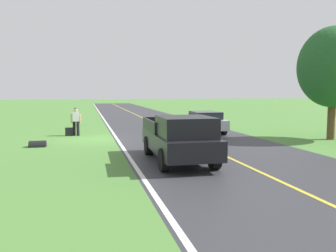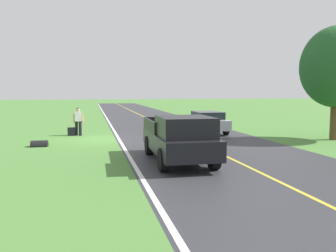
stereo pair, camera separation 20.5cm
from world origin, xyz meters
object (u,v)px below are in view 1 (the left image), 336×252
tree_far_side_near (334,67)px  sedan_near_oncoming (205,121)px  suitcase_carried (69,132)px  pickup_truck_passing (180,137)px  hitchhiker_walking (76,120)px

tree_far_side_near → sedan_near_oncoming: tree_far_side_near is taller
suitcase_carried → sedan_near_oncoming: (-8.61, 0.33, 0.50)m
pickup_truck_passing → suitcase_carried: bearing=-64.2°
pickup_truck_passing → tree_far_side_near: 11.35m
sedan_near_oncoming → tree_far_side_near: bearing=141.7°
hitchhiker_walking → pickup_truck_passing: bearing=113.5°
suitcase_carried → tree_far_side_near: tree_far_side_near is taller
hitchhiker_walking → suitcase_carried: size_ratio=3.40×
tree_far_side_near → hitchhiker_walking: bearing=-19.9°
suitcase_carried → pickup_truck_passing: (-4.49, 9.30, 0.71)m
pickup_truck_passing → sedan_near_oncoming: 9.87m
hitchhiker_walking → tree_far_side_near: tree_far_side_near is taller
suitcase_carried → pickup_truck_passing: 10.35m
suitcase_carried → pickup_truck_passing: bearing=24.0°
tree_far_side_near → sedan_near_oncoming: (5.92, -4.67, -3.30)m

